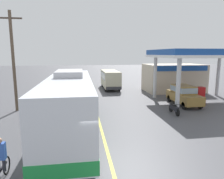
% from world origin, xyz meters
% --- Properties ---
extents(ground, '(120.00, 120.00, 0.00)m').
position_xyz_m(ground, '(0.00, 20.00, 0.00)').
color(ground, '#4C4C51').
extents(lane_divider_stripe, '(0.16, 50.00, 0.01)m').
position_xyz_m(lane_divider_stripe, '(0.00, 15.00, 0.00)').
color(lane_divider_stripe, '#D8CC4C').
rests_on(lane_divider_stripe, ground).
extents(coach_bus_main, '(2.60, 11.04, 3.69)m').
position_xyz_m(coach_bus_main, '(-1.88, 4.33, 1.72)').
color(coach_bus_main, silver).
rests_on(coach_bus_main, ground).
extents(gas_station_roadside, '(9.10, 11.95, 5.10)m').
position_xyz_m(gas_station_roadside, '(10.39, 14.89, 2.63)').
color(gas_station_roadside, '#194799').
rests_on(gas_station_roadside, ground).
extents(car_at_pump, '(1.70, 4.20, 1.82)m').
position_xyz_m(car_at_pump, '(8.25, 9.93, 1.01)').
color(car_at_pump, olive).
rests_on(car_at_pump, ground).
extents(minibus_opposing_lane, '(2.04, 6.13, 2.44)m').
position_xyz_m(minibus_opposing_lane, '(2.76, 19.93, 1.47)').
color(minibus_opposing_lane, '#BFB799').
rests_on(minibus_opposing_lane, ground).
extents(cyclist_on_shoulder, '(0.34, 1.82, 1.72)m').
position_xyz_m(cyclist_on_shoulder, '(-4.18, -0.21, 0.78)').
color(cyclist_on_shoulder, black).
rests_on(cyclist_on_shoulder, ground).
extents(motorcycle_parked_forecourt, '(0.55, 1.80, 0.92)m').
position_xyz_m(motorcycle_parked_forecourt, '(6.04, 7.17, 0.44)').
color(motorcycle_parked_forecourt, black).
rests_on(motorcycle_parked_forecourt, ground).
extents(pedestrian_near_pump, '(0.55, 0.22, 1.66)m').
position_xyz_m(pedestrian_near_pump, '(8.54, 11.35, 0.93)').
color(pedestrian_near_pump, '#33333F').
rests_on(pedestrian_near_pump, ground).
extents(car_trailing_behind_bus, '(1.70, 4.20, 1.82)m').
position_xyz_m(car_trailing_behind_bus, '(-1.74, 23.18, 1.01)').
color(car_trailing_behind_bus, '#1E602D').
rests_on(car_trailing_behind_bus, ground).
extents(utility_pole_roadside, '(1.80, 0.24, 8.05)m').
position_xyz_m(utility_pole_roadside, '(-6.55, 10.08, 4.21)').
color(utility_pole_roadside, brown).
rests_on(utility_pole_roadside, ground).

